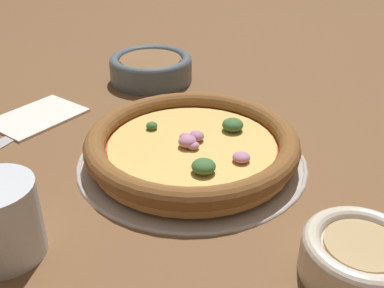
% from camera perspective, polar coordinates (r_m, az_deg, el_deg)
% --- Properties ---
extents(ground_plane, '(3.00, 3.00, 0.00)m').
position_cam_1_polar(ground_plane, '(0.62, 0.00, -2.10)').
color(ground_plane, brown).
extents(pizza_tray, '(0.32, 0.32, 0.01)m').
position_cam_1_polar(pizza_tray, '(0.62, 0.00, -1.89)').
color(pizza_tray, '#B7B2A8').
rests_on(pizza_tray, ground_plane).
extents(pizza, '(0.29, 0.29, 0.04)m').
position_cam_1_polar(pizza, '(0.61, 0.03, -0.07)').
color(pizza, tan).
rests_on(pizza, pizza_tray).
extents(bowl_near, '(0.11, 0.11, 0.04)m').
position_cam_1_polar(bowl_near, '(0.47, 20.59, -13.15)').
color(bowl_near, beige).
rests_on(bowl_near, ground_plane).
extents(bowl_far, '(0.16, 0.16, 0.05)m').
position_cam_1_polar(bowl_far, '(0.88, -5.23, 9.69)').
color(bowl_far, slate).
rests_on(bowl_far, ground_plane).
extents(drinking_cup, '(0.08, 0.08, 0.08)m').
position_cam_1_polar(drinking_cup, '(0.49, -23.23, -8.92)').
color(drinking_cup, silver).
rests_on(drinking_cup, ground_plane).
extents(napkin, '(0.14, 0.10, 0.01)m').
position_cam_1_polar(napkin, '(0.78, -19.05, 3.44)').
color(napkin, white).
rests_on(napkin, ground_plane).
extents(fork, '(0.18, 0.05, 0.00)m').
position_cam_1_polar(fork, '(0.75, -19.95, 2.09)').
color(fork, '#B7B7BC').
rests_on(fork, ground_plane).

